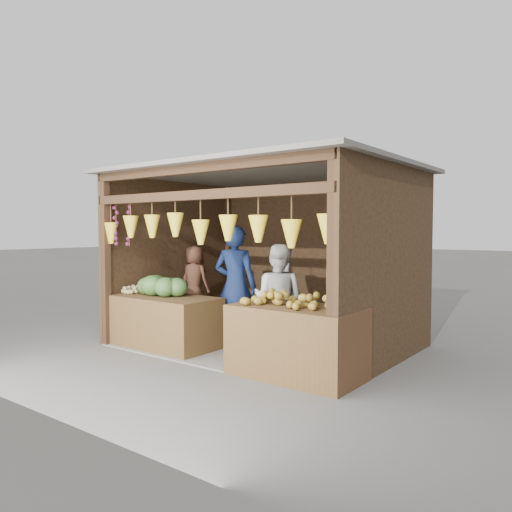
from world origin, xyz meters
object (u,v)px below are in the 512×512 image
at_px(counter_left, 163,321).
at_px(woman_standing, 278,299).
at_px(counter_right, 296,342).
at_px(man_standing, 235,286).
at_px(vendor_seated, 195,280).

relative_size(counter_left, woman_standing, 1.12).
distance_m(counter_right, man_standing, 1.83).
xyz_separation_m(counter_left, counter_right, (2.43, -0.10, 0.04)).
xyz_separation_m(counter_left, woman_standing, (1.60, 0.72, 0.40)).
relative_size(man_standing, woman_standing, 1.17).
xyz_separation_m(counter_right, woman_standing, (-0.82, 0.82, 0.35)).
bearing_deg(woman_standing, man_standing, -10.26).
relative_size(counter_right, woman_standing, 1.00).
bearing_deg(vendor_seated, counter_left, 110.71).
distance_m(woman_standing, vendor_seated, 2.05).
relative_size(counter_left, man_standing, 0.95).
height_order(counter_left, woman_standing, woman_standing).
height_order(counter_left, counter_right, counter_right).
relative_size(counter_left, counter_right, 1.12).
xyz_separation_m(counter_right, man_standing, (-1.58, 0.78, 0.49)).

